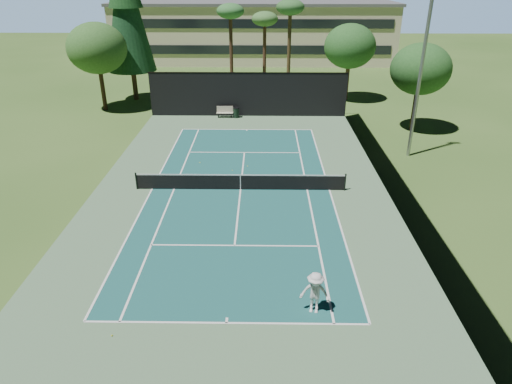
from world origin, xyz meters
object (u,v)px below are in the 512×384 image
(player, at_px, (315,293))
(park_bench, at_px, (225,112))
(tennis_ball_b, at_px, (232,170))
(trash_bin, at_px, (236,113))
(tennis_ball_c, at_px, (248,166))
(tennis_net, at_px, (240,181))
(tennis_ball_d, at_px, (200,163))
(tennis_ball_a, at_px, (112,336))

(player, relative_size, park_bench, 1.21)
(tennis_ball_b, xyz_separation_m, trash_bin, (-0.42, 12.49, 0.45))
(tennis_ball_b, height_order, park_bench, park_bench)
(park_bench, bearing_deg, player, -78.25)
(player, distance_m, tennis_ball_c, 15.21)
(tennis_net, bearing_deg, park_bench, 97.86)
(tennis_net, height_order, tennis_ball_d, tennis_net)
(tennis_net, relative_size, tennis_ball_b, 202.53)
(tennis_ball_a, bearing_deg, tennis_ball_d, 86.22)
(tennis_ball_b, height_order, trash_bin, trash_bin)
(tennis_ball_a, xyz_separation_m, trash_bin, (3.07, 28.08, 0.44))
(tennis_ball_b, bearing_deg, tennis_ball_c, 36.96)
(tennis_ball_c, bearing_deg, tennis_ball_d, 169.75)
(player, height_order, tennis_ball_b, player)
(tennis_ball_c, xyz_separation_m, trash_bin, (-1.42, 11.73, 0.45))
(tennis_ball_b, relative_size, park_bench, 0.04)
(tennis_ball_c, bearing_deg, tennis_ball_b, -143.04)
(tennis_ball_a, xyz_separation_m, tennis_ball_d, (1.12, 16.95, 0.00))
(player, xyz_separation_m, tennis_ball_d, (-6.46, 15.48, -0.87))
(tennis_ball_b, relative_size, tennis_ball_d, 0.90)
(tennis_ball_d, bearing_deg, tennis_ball_b, -30.01)
(player, height_order, trash_bin, player)
(tennis_ball_d, bearing_deg, tennis_ball_a, -93.78)
(tennis_ball_d, distance_m, park_bench, 11.26)
(tennis_net, height_order, trash_bin, tennis_net)
(tennis_net, bearing_deg, tennis_ball_b, 103.14)
(tennis_net, distance_m, tennis_ball_a, 13.32)
(park_bench, xyz_separation_m, trash_bin, (1.04, -0.08, -0.07))
(player, relative_size, tennis_ball_a, 26.02)
(tennis_ball_b, distance_m, tennis_ball_c, 1.26)
(tennis_ball_c, distance_m, park_bench, 12.08)
(tennis_ball_c, distance_m, tennis_ball_d, 3.43)
(tennis_ball_c, bearing_deg, player, -78.26)
(tennis_ball_a, relative_size, tennis_ball_d, 0.99)
(player, bearing_deg, tennis_ball_b, 118.45)
(tennis_ball_a, bearing_deg, tennis_ball_c, 74.62)
(tennis_net, distance_m, tennis_ball_c, 3.76)
(park_bench, bearing_deg, tennis_ball_a, -94.13)
(tennis_ball_a, bearing_deg, tennis_ball_b, 77.38)
(tennis_net, distance_m, tennis_ball_d, 5.32)
(tennis_net, xyz_separation_m, tennis_ball_a, (-4.18, -12.63, -0.52))
(player, bearing_deg, tennis_net, 119.24)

